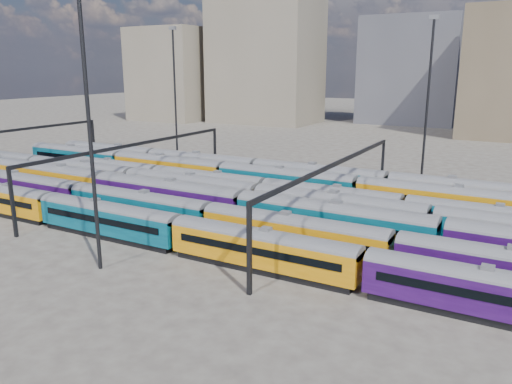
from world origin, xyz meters
The scene contains 14 objects.
ground centered at (0.00, 0.00, 0.00)m, with size 500.00×500.00×0.00m, color #433D38.
rake_0 centered at (8.47, -15.00, 2.47)m, with size 95.71×2.81×4.71m.
rake_1 centered at (9.28, -10.00, 2.59)m, with size 100.15×2.93×4.94m.
rake_2 centered at (-10.68, -5.00, 2.86)m, with size 110.39×3.23×5.45m.
rake_3 centered at (-0.24, 0.00, 2.70)m, with size 125.34×3.06×5.15m.
rake_4 centered at (16.76, 5.00, 2.41)m, with size 112.04×2.74×4.59m.
rake_5 centered at (9.41, 10.00, 2.74)m, with size 127.09×3.10×5.22m.
rake_6 centered at (1.64, 15.00, 2.72)m, with size 105.12×3.08×5.19m.
gantry_0 centered at (-50.00, 0.00, 6.79)m, with size 0.35×40.35×8.03m.
gantry_1 centered at (-20.00, 0.00, 6.79)m, with size 0.35×40.35×8.03m.
gantry_2 centered at (10.00, 0.00, 6.79)m, with size 0.35×40.35×8.03m.
mast_1 centered at (-30.00, 22.00, 13.97)m, with size 1.40×0.50×25.60m.
mast_2 centered at (-5.00, -22.00, 13.97)m, with size 1.40×0.50×25.60m.
mast_3 centered at (15.00, 24.00, 13.97)m, with size 1.40×0.50×25.60m.
Camera 1 is at (29.05, -53.12, 18.30)m, focal length 35.00 mm.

